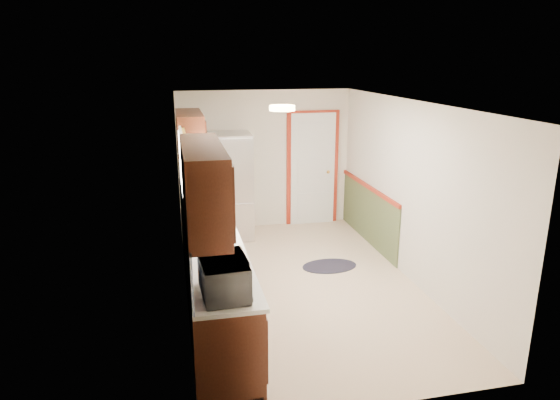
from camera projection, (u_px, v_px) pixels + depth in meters
name	position (u px, v px, depth m)	size (l,w,h in m)	color
room_shell	(302.00, 198.00, 6.35)	(3.20, 5.20, 2.52)	beige
kitchen_run	(207.00, 242.00, 5.93)	(0.63, 4.00, 2.20)	#3C180D
back_wall_trim	(324.00, 178.00, 8.72)	(1.12, 2.30, 2.08)	maroon
ceiling_fixture	(282.00, 108.00, 5.78)	(0.30, 0.30, 0.06)	#FFD88C
microwave	(224.00, 273.00, 4.29)	(0.59, 0.32, 0.40)	white
refrigerator	(229.00, 186.00, 8.23)	(0.74, 0.74, 1.75)	#B7B7BC
rug	(329.00, 266.00, 7.24)	(0.80, 0.52, 0.01)	black
cooktop	(204.00, 203.00, 7.01)	(0.52, 0.63, 0.02)	black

